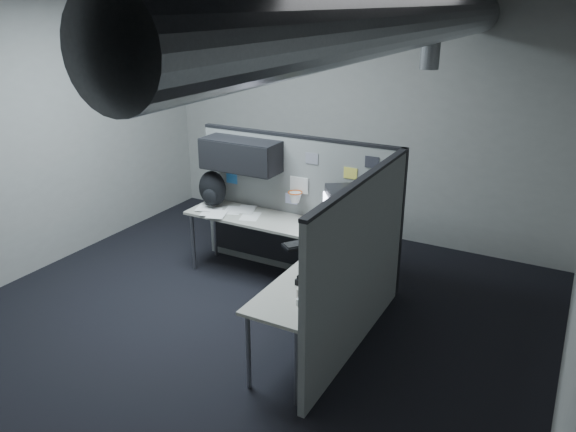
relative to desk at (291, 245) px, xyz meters
The scene contains 12 objects.
room 1.69m from the desk, 59.55° to the right, with size 5.62×5.62×3.22m.
partition_back 0.77m from the desk, 126.93° to the left, with size 2.44×0.42×1.63m.
partition_right 1.09m from the desk, 26.97° to the right, with size 0.07×2.23×1.63m.
desk is the anchor object (origin of this frame).
monitor 0.69m from the desk, 29.55° to the left, with size 0.60×0.60×0.49m.
keyboard 0.33m from the desk, 33.00° to the right, with size 0.40×0.46×0.04m.
mouse 0.76m from the desk, 39.66° to the right, with size 0.25×0.23×0.04m.
phone 1.07m from the desk, 53.21° to the right, with size 0.19×0.20×0.09m.
bottles 1.43m from the desk, 56.94° to the right, with size 0.12×0.16×0.08m.
cup 1.36m from the desk, 58.07° to the right, with size 0.08×0.08×0.11m, color beige.
papers 0.98m from the desk, 166.10° to the left, with size 0.86×0.62×0.02m.
backpack 1.30m from the desk, 164.85° to the left, with size 0.35×0.32×0.42m.
Camera 1 is at (2.67, -3.98, 2.99)m, focal length 35.00 mm.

